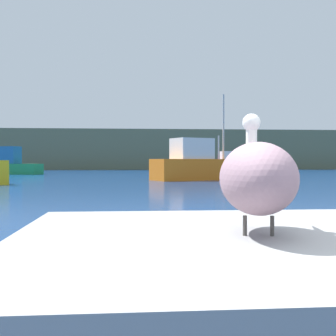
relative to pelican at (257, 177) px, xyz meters
The scene contains 6 objects.
hillside_backdrop 64.61m from the pelican, 89.74° to the left, with size 140.00×13.44×5.64m, color #5B664C.
pier_dock 0.74m from the pelican, 98.92° to the right, with size 3.58×3.20×0.65m, color #959595.
pelican is the anchor object (origin of this frame).
fishing_boat_orange 24.73m from the pelican, 82.36° to the left, with size 6.41×4.27×5.52m.
fishing_boat_red 36.03m from the pelican, 76.63° to the left, with size 5.91×1.99×3.42m.
fishing_boat_green 39.92m from the pelican, 107.19° to the left, with size 5.67×3.42×3.60m.
Camera 1 is at (-1.21, -2.77, 1.18)m, focal length 47.47 mm.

